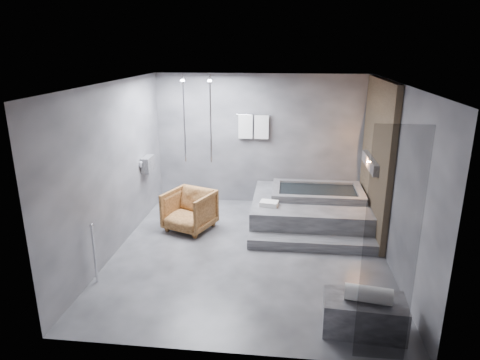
# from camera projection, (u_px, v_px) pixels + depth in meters

# --- Properties ---
(room) EXTENTS (5.00, 5.04, 2.82)m
(room) POSITION_uv_depth(u_px,v_px,m) (276.00, 150.00, 6.90)
(room) COLOR #323235
(room) RESTS_ON ground
(tub_deck) EXTENTS (2.20, 2.00, 0.50)m
(tub_deck) POSITION_uv_depth(u_px,v_px,m) (309.00, 210.00, 8.41)
(tub_deck) COLOR #38383A
(tub_deck) RESTS_ON ground
(tub_step) EXTENTS (2.20, 0.36, 0.18)m
(tub_step) POSITION_uv_depth(u_px,v_px,m) (312.00, 244.00, 7.34)
(tub_step) COLOR #38383A
(tub_step) RESTS_ON ground
(concrete_bench) EXTENTS (1.00, 0.60, 0.44)m
(concrete_bench) POSITION_uv_depth(u_px,v_px,m) (364.00, 315.00, 5.19)
(concrete_bench) COLOR #353538
(concrete_bench) RESTS_ON ground
(driftwood_chair) EXTENTS (1.05, 1.07, 0.75)m
(driftwood_chair) POSITION_uv_depth(u_px,v_px,m) (189.00, 210.00, 8.04)
(driftwood_chair) COLOR #4F2D13
(driftwood_chair) RESTS_ON ground
(rolled_towel) EXTENTS (0.58, 0.29, 0.20)m
(rolled_towel) POSITION_uv_depth(u_px,v_px,m) (368.00, 294.00, 5.04)
(rolled_towel) COLOR white
(rolled_towel) RESTS_ON concrete_bench
(deck_towel) EXTENTS (0.36, 0.29, 0.09)m
(deck_towel) POSITION_uv_depth(u_px,v_px,m) (269.00, 204.00, 7.92)
(deck_towel) COLOR white
(deck_towel) RESTS_ON tub_deck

